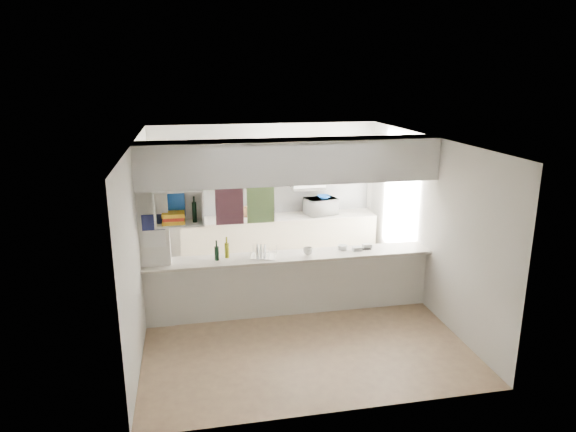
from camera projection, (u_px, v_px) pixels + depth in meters
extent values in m
plane|color=#8B6950|center=(291.00, 313.00, 7.72)|extent=(4.80, 4.80, 0.00)
plane|color=white|center=(291.00, 140.00, 7.02)|extent=(4.80, 4.80, 0.00)
plane|color=silver|center=(265.00, 193.00, 9.64)|extent=(4.20, 0.00, 4.20)
plane|color=silver|center=(140.00, 239.00, 6.98)|extent=(0.00, 4.80, 4.80)
plane|color=silver|center=(427.00, 222.00, 7.76)|extent=(0.00, 4.80, 4.80)
cube|color=silver|center=(291.00, 286.00, 7.60)|extent=(4.20, 0.15, 0.88)
cube|color=beige|center=(291.00, 256.00, 7.48)|extent=(4.20, 0.50, 0.04)
cube|color=white|center=(291.00, 161.00, 7.10)|extent=(4.20, 0.50, 0.60)
cube|color=silver|center=(155.00, 238.00, 7.02)|extent=(0.40, 0.18, 2.60)
cube|color=#191E4C|center=(153.00, 222.00, 6.86)|extent=(0.30, 0.01, 0.22)
cube|color=white|center=(154.00, 239.00, 6.92)|extent=(0.30, 0.01, 0.24)
cube|color=black|center=(229.00, 204.00, 7.32)|extent=(0.40, 0.02, 0.62)
cube|color=#1C826F|center=(261.00, 202.00, 7.40)|extent=(0.40, 0.02, 0.62)
cube|color=white|center=(180.00, 224.00, 6.93)|extent=(0.65, 0.35, 0.02)
cube|color=white|center=(178.00, 189.00, 6.80)|extent=(0.65, 0.35, 0.02)
cube|color=white|center=(179.00, 204.00, 7.02)|extent=(0.65, 0.02, 0.50)
cube|color=white|center=(155.00, 208.00, 6.81)|extent=(0.02, 0.35, 0.50)
cube|color=white|center=(203.00, 206.00, 6.93)|extent=(0.02, 0.35, 0.50)
cube|color=gold|center=(174.00, 221.00, 6.91)|extent=(0.30, 0.24, 0.05)
cube|color=red|center=(174.00, 218.00, 6.89)|extent=(0.28, 0.22, 0.05)
cube|color=gold|center=(173.00, 214.00, 6.88)|extent=(0.30, 0.24, 0.05)
cube|color=navy|center=(175.00, 205.00, 6.98)|extent=(0.26, 0.02, 0.34)
cylinder|color=black|center=(194.00, 212.00, 6.93)|extent=(0.06, 0.06, 0.28)
cube|color=beige|center=(279.00, 241.00, 9.62)|extent=(3.60, 0.60, 0.90)
cube|color=beige|center=(279.00, 217.00, 9.50)|extent=(3.60, 0.63, 0.03)
cube|color=silver|center=(276.00, 197.00, 9.68)|extent=(3.60, 0.03, 0.60)
cube|color=beige|center=(267.00, 164.00, 9.32)|extent=(2.62, 0.34, 0.72)
cube|color=white|center=(307.00, 185.00, 9.50)|extent=(0.60, 0.46, 0.12)
cube|color=silver|center=(310.00, 189.00, 9.30)|extent=(0.60, 0.02, 0.05)
imported|color=white|center=(321.00, 206.00, 9.59)|extent=(0.64, 0.51, 0.31)
imported|color=navy|center=(324.00, 197.00, 9.51)|extent=(0.24, 0.24, 0.06)
cube|color=silver|center=(264.00, 256.00, 7.39)|extent=(0.43, 0.36, 0.01)
cylinder|color=white|center=(257.00, 250.00, 7.37)|extent=(0.06, 0.18, 0.18)
cylinder|color=white|center=(261.00, 250.00, 7.37)|extent=(0.06, 0.18, 0.18)
cylinder|color=white|center=(265.00, 250.00, 7.37)|extent=(0.06, 0.18, 0.18)
imported|color=white|center=(308.00, 251.00, 7.44)|extent=(0.15, 0.15, 0.11)
cylinder|color=black|center=(217.00, 253.00, 7.24)|extent=(0.06, 0.06, 0.20)
cylinder|color=black|center=(216.00, 244.00, 7.20)|extent=(0.02, 0.02, 0.09)
cylinder|color=olive|center=(227.00, 250.00, 7.34)|extent=(0.06, 0.06, 0.22)
cylinder|color=olive|center=(227.00, 240.00, 7.30)|extent=(0.02, 0.02, 0.09)
cylinder|color=silver|center=(343.00, 247.00, 7.71)|extent=(0.14, 0.14, 0.07)
cube|color=silver|center=(357.00, 249.00, 7.65)|extent=(0.14, 0.10, 0.06)
cube|color=silver|center=(367.00, 246.00, 7.78)|extent=(0.14, 0.10, 0.06)
cube|color=black|center=(366.00, 249.00, 7.71)|extent=(0.14, 0.07, 0.01)
cylinder|color=black|center=(268.00, 213.00, 9.49)|extent=(0.09, 0.09, 0.12)
cube|color=#55331D|center=(247.00, 212.00, 9.43)|extent=(0.12, 0.11, 0.20)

